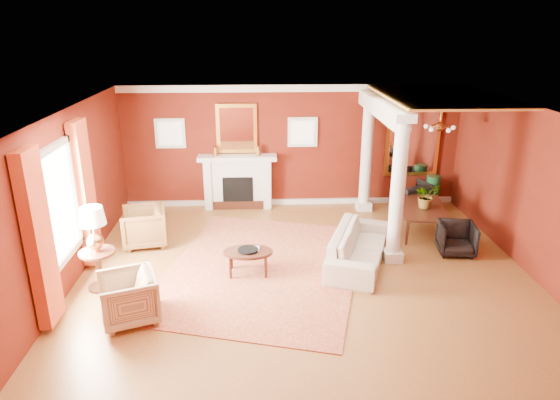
{
  "coord_description": "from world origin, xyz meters",
  "views": [
    {
      "loc": [
        -0.8,
        -8.1,
        4.28
      ],
      "look_at": [
        -0.41,
        0.57,
        1.15
      ],
      "focal_mm": 32.0,
      "sensor_mm": 36.0,
      "label": 1
    }
  ],
  "objects_px": {
    "armchair_leopard": "(144,225)",
    "armchair_stripe": "(128,296)",
    "coffee_table": "(248,253)",
    "sofa": "(359,241)",
    "side_table": "(94,235)",
    "dining_table": "(423,212)"
  },
  "relations": [
    {
      "from": "sofa",
      "to": "dining_table",
      "type": "distance_m",
      "value": 2.15
    },
    {
      "from": "coffee_table",
      "to": "dining_table",
      "type": "height_order",
      "value": "dining_table"
    },
    {
      "from": "sofa",
      "to": "dining_table",
      "type": "relative_size",
      "value": 1.37
    },
    {
      "from": "sofa",
      "to": "armchair_leopard",
      "type": "relative_size",
      "value": 2.58
    },
    {
      "from": "armchair_stripe",
      "to": "dining_table",
      "type": "height_order",
      "value": "dining_table"
    },
    {
      "from": "sofa",
      "to": "armchair_leopard",
      "type": "distance_m",
      "value": 4.26
    },
    {
      "from": "armchair_stripe",
      "to": "coffee_table",
      "type": "distance_m",
      "value": 2.25
    },
    {
      "from": "armchair_stripe",
      "to": "sofa",
      "type": "bearing_deg",
      "value": 94.02
    },
    {
      "from": "coffee_table",
      "to": "side_table",
      "type": "height_order",
      "value": "side_table"
    },
    {
      "from": "sofa",
      "to": "dining_table",
      "type": "height_order",
      "value": "dining_table"
    },
    {
      "from": "side_table",
      "to": "dining_table",
      "type": "bearing_deg",
      "value": 18.97
    },
    {
      "from": "armchair_stripe",
      "to": "dining_table",
      "type": "distance_m",
      "value": 6.29
    },
    {
      "from": "armchair_leopard",
      "to": "side_table",
      "type": "height_order",
      "value": "side_table"
    },
    {
      "from": "coffee_table",
      "to": "sofa",
      "type": "bearing_deg",
      "value": 9.49
    },
    {
      "from": "armchair_leopard",
      "to": "dining_table",
      "type": "bearing_deg",
      "value": 83.52
    },
    {
      "from": "coffee_table",
      "to": "dining_table",
      "type": "bearing_deg",
      "value": 25.15
    },
    {
      "from": "side_table",
      "to": "dining_table",
      "type": "height_order",
      "value": "side_table"
    },
    {
      "from": "armchair_leopard",
      "to": "armchair_stripe",
      "type": "height_order",
      "value": "armchair_leopard"
    },
    {
      "from": "armchair_leopard",
      "to": "side_table",
      "type": "bearing_deg",
      "value": -23.32
    },
    {
      "from": "coffee_table",
      "to": "armchair_stripe",
      "type": "bearing_deg",
      "value": -141.84
    },
    {
      "from": "armchair_leopard",
      "to": "armchair_stripe",
      "type": "relative_size",
      "value": 1.04
    },
    {
      "from": "armchair_stripe",
      "to": "side_table",
      "type": "xyz_separation_m",
      "value": [
        -0.72,
        1.0,
        0.56
      ]
    }
  ]
}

